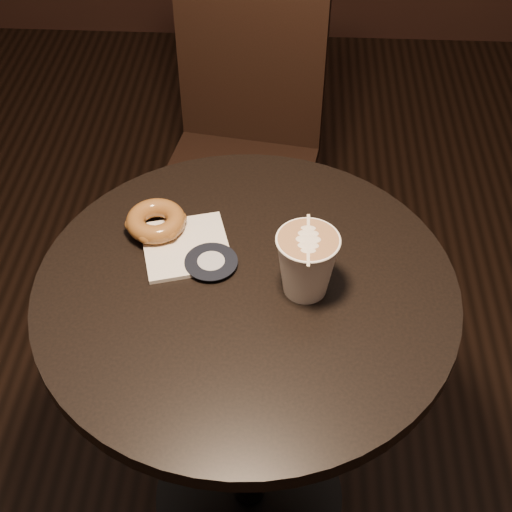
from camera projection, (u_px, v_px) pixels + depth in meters
name	position (u px, v px, depth m)	size (l,w,h in m)	color
cafe_table	(247.00, 357.00, 1.31)	(0.70, 0.70, 0.75)	black
chair	(244.00, 127.00, 1.85)	(0.44, 0.44, 0.96)	black
pastry_bag	(186.00, 246.00, 1.22)	(0.14, 0.14, 0.01)	white
doughnut	(156.00, 221.00, 1.24)	(0.10, 0.10, 0.03)	brown
latte_cup	(306.00, 265.00, 1.12)	(0.10, 0.10, 0.11)	white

